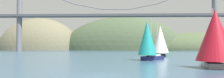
% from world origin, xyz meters
% --- Properties ---
extents(ground_plane, '(360.00, 360.00, 0.00)m').
position_xyz_m(ground_plane, '(0.00, 0.00, 0.00)').
color(ground_plane, '#385670').
extents(headland_right, '(84.24, 44.00, 25.14)m').
position_xyz_m(headland_right, '(60.00, 135.00, 0.00)').
color(headland_right, '#4C5B3D').
rests_on(headland_right, ground_plane).
extents(headland_left, '(57.41, 44.00, 45.27)m').
position_xyz_m(headland_left, '(-55.00, 135.00, 0.00)').
color(headland_left, '#6B664C').
rests_on(headland_left, ground_plane).
extents(headland_center, '(86.50, 44.00, 46.95)m').
position_xyz_m(headland_center, '(5.00, 135.00, 0.00)').
color(headland_center, '#425138').
rests_on(headland_center, ground_plane).
extents(suspension_bridge, '(139.37, 6.00, 39.82)m').
position_xyz_m(suspension_bridge, '(0.00, 95.00, 19.45)').
color(suspension_bridge, slate).
rests_on(suspension_bridge, ground_plane).
extents(sailboat_white_mainsail, '(6.24, 8.39, 10.11)m').
position_xyz_m(sailboat_white_mainsail, '(13.18, 40.39, 4.57)').
color(sailboat_white_mainsail, black).
rests_on(sailboat_white_mainsail, ground_plane).
extents(sailboat_teal_sail, '(6.81, 7.51, 8.84)m').
position_xyz_m(sailboat_teal_sail, '(7.66, 23.74, 4.24)').
color(sailboat_teal_sail, '#191E4C').
rests_on(sailboat_teal_sail, ground_plane).
extents(sailboat_crimson_sail, '(6.04, 8.70, 8.23)m').
position_xyz_m(sailboat_crimson_sail, '(14.57, 7.97, 4.20)').
color(sailboat_crimson_sail, '#B7B2A8').
rests_on(sailboat_crimson_sail, ground_plane).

